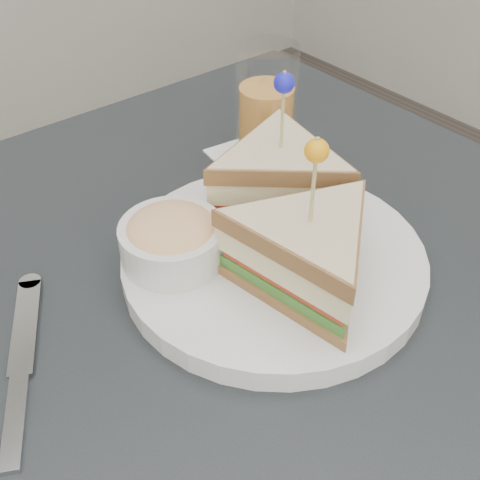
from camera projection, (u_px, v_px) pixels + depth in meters
name	position (u px, v px, depth m)	size (l,w,h in m)	color
table	(239.00, 347.00, 0.60)	(0.80, 0.80, 0.75)	black
plate_meal	(277.00, 226.00, 0.55)	(0.33, 0.33, 0.17)	silver
cutlery_knife	(21.00, 368.00, 0.48)	(0.11, 0.19, 0.01)	#B5BBC0
drink_set	(266.00, 113.00, 0.68)	(0.12, 0.12, 0.14)	white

